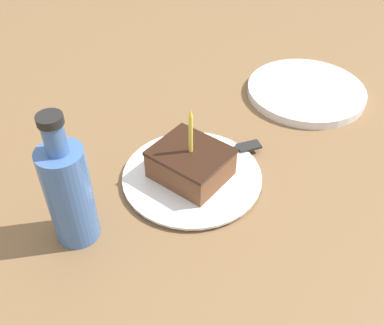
{
  "coord_description": "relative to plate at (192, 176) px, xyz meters",
  "views": [
    {
      "loc": [
        0.47,
        0.38,
        0.56
      ],
      "look_at": [
        0.01,
        0.03,
        0.04
      ],
      "focal_mm": 42.0,
      "sensor_mm": 36.0,
      "label": 1
    }
  ],
  "objects": [
    {
      "name": "plate",
      "position": [
        0.0,
        0.0,
        0.0
      ],
      "size": [
        0.25,
        0.25,
        0.01
      ],
      "color": "silver",
      "rests_on": "ground_plane"
    },
    {
      "name": "bottle",
      "position": [
        0.21,
        -0.07,
        0.09
      ],
      "size": [
        0.07,
        0.07,
        0.23
      ],
      "color": "#3F66A5",
      "rests_on": "ground_plane"
    },
    {
      "name": "side_plate",
      "position": [
        -0.37,
        0.03,
        0.0
      ],
      "size": [
        0.26,
        0.26,
        0.02
      ],
      "color": "silver",
      "rests_on": "ground_plane"
    },
    {
      "name": "fork",
      "position": [
        -0.08,
        0.01,
        0.01
      ],
      "size": [
        0.16,
        0.11,
        0.01
      ],
      "color": "#262626",
      "rests_on": "plate"
    },
    {
      "name": "cake_slice",
      "position": [
        0.0,
        -0.0,
        0.03
      ],
      "size": [
        0.11,
        0.12,
        0.14
      ],
      "color": "brown",
      "rests_on": "plate"
    },
    {
      "name": "ground_plane",
      "position": [
        -0.01,
        -0.03,
        -0.03
      ],
      "size": [
        2.4,
        2.4,
        0.04
      ],
      "color": "brown",
      "rests_on": "ground"
    }
  ]
}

